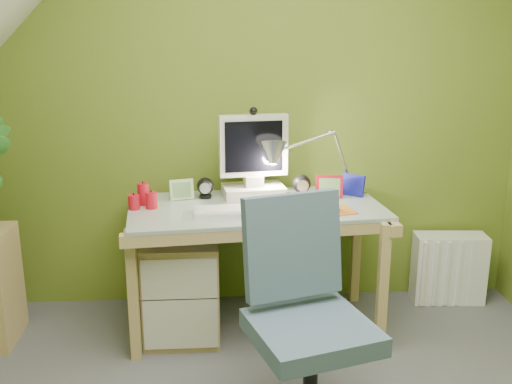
{
  "coord_description": "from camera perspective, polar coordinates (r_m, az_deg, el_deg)",
  "views": [
    {
      "loc": [
        -0.19,
        -1.86,
        1.65
      ],
      "look_at": [
        0.0,
        1.0,
        0.85
      ],
      "focal_mm": 42.0,
      "sensor_mm": 36.0,
      "label": 1
    }
  ],
  "objects": [
    {
      "name": "task_chair",
      "position": [
        2.47,
        5.33,
        -12.83
      ],
      "size": [
        0.66,
        0.66,
        0.95
      ],
      "primitive_type": null,
      "rotation": [
        0.0,
        0.0,
        0.3
      ],
      "color": "#455B71",
      "rests_on": "floor"
    },
    {
      "name": "keyboard",
      "position": [
        3.07,
        -1.36,
        -1.83
      ],
      "size": [
        0.48,
        0.15,
        0.02
      ],
      "primitive_type": "cube",
      "rotation": [
        0.0,
        0.0,
        0.0
      ],
      "color": "white",
      "rests_on": "desk"
    },
    {
      "name": "mouse",
      "position": [
        3.12,
        7.13,
        -1.54
      ],
      "size": [
        0.12,
        0.09,
        0.04
      ],
      "primitive_type": "ellipsoid",
      "rotation": [
        0.0,
        0.0,
        0.25
      ],
      "color": "white",
      "rests_on": "mousepad"
    },
    {
      "name": "speaker_right",
      "position": [
        3.37,
        4.36,
        0.63
      ],
      "size": [
        0.12,
        0.12,
        0.12
      ],
      "primitive_type": null,
      "rotation": [
        0.0,
        0.0,
        0.15
      ],
      "color": "black",
      "rests_on": "desk"
    },
    {
      "name": "mousepad",
      "position": [
        3.12,
        7.12,
        -1.81
      ],
      "size": [
        0.27,
        0.22,
        0.01
      ],
      "primitive_type": "cube",
      "rotation": [
        0.0,
        0.0,
        0.24
      ],
      "color": "orange",
      "rests_on": "desk"
    },
    {
      "name": "photo_frame_blue",
      "position": [
        3.42,
        9.17,
        0.68
      ],
      "size": [
        0.12,
        0.1,
        0.12
      ],
      "primitive_type": "cube",
      "rotation": [
        0.0,
        0.0,
        -0.67
      ],
      "color": "#161A9B",
      "rests_on": "desk"
    },
    {
      "name": "wall_back",
      "position": [
        3.49,
        -0.67,
        8.2
      ],
      "size": [
        3.2,
        0.01,
        2.4
      ],
      "primitive_type": "cube",
      "color": "olive",
      "rests_on": "floor"
    },
    {
      "name": "desk_lamp",
      "position": [
        3.37,
        7.42,
        4.21
      ],
      "size": [
        0.53,
        0.28,
        0.54
      ],
      "primitive_type": null,
      "rotation": [
        0.0,
        0.0,
        -0.12
      ],
      "color": "silver",
      "rests_on": "desk"
    },
    {
      "name": "amber_tumbler",
      "position": [
        3.14,
        3.34,
        -0.89
      ],
      "size": [
        0.08,
        0.08,
        0.08
      ],
      "primitive_type": "cylinder",
      "rotation": [
        0.0,
        0.0,
        -0.22
      ],
      "color": "brown",
      "rests_on": "desk"
    },
    {
      "name": "desk",
      "position": [
        3.33,
        -0.04,
        -7.2
      ],
      "size": [
        1.41,
        0.8,
        0.72
      ],
      "primitive_type": null,
      "rotation": [
        0.0,
        0.0,
        0.1
      ],
      "color": "tan",
      "rests_on": "floor"
    },
    {
      "name": "speaker_left",
      "position": [
        3.34,
        -4.85,
        0.39
      ],
      "size": [
        0.1,
        0.1,
        0.11
      ],
      "primitive_type": null,
      "rotation": [
        0.0,
        0.0,
        -0.07
      ],
      "color": "black",
      "rests_on": "desk"
    },
    {
      "name": "photo_frame_green",
      "position": [
        3.33,
        -7.09,
        0.24
      ],
      "size": [
        0.13,
        0.05,
        0.11
      ],
      "primitive_type": "cube",
      "rotation": [
        0.0,
        0.0,
        0.24
      ],
      "color": "#BDE29B",
      "rests_on": "desk"
    },
    {
      "name": "monitor",
      "position": [
        3.32,
        -0.25,
        4.1
      ],
      "size": [
        0.42,
        0.28,
        0.54
      ],
      "primitive_type": null,
      "rotation": [
        0.0,
        0.0,
        0.13
      ],
      "color": "silver",
      "rests_on": "desk"
    },
    {
      "name": "candle_cluster",
      "position": [
        3.22,
        -10.77,
        -0.39
      ],
      "size": [
        0.17,
        0.15,
        0.12
      ],
      "primitive_type": null,
      "rotation": [
        0.0,
        0.0,
        0.08
      ],
      "color": "red",
      "rests_on": "desk"
    },
    {
      "name": "photo_frame_red",
      "position": [
        3.36,
        6.99,
        0.53
      ],
      "size": [
        0.15,
        0.04,
        0.13
      ],
      "primitive_type": "cube",
      "rotation": [
        0.0,
        0.0,
        -0.1
      ],
      "color": "#B31324",
      "rests_on": "desk"
    },
    {
      "name": "radiator",
      "position": [
        3.88,
        17.87,
        -6.91
      ],
      "size": [
        0.44,
        0.2,
        0.43
      ],
      "primitive_type": "cube",
      "rotation": [
        0.0,
        0.0,
        -0.07
      ],
      "color": "white",
      "rests_on": "floor"
    }
  ]
}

